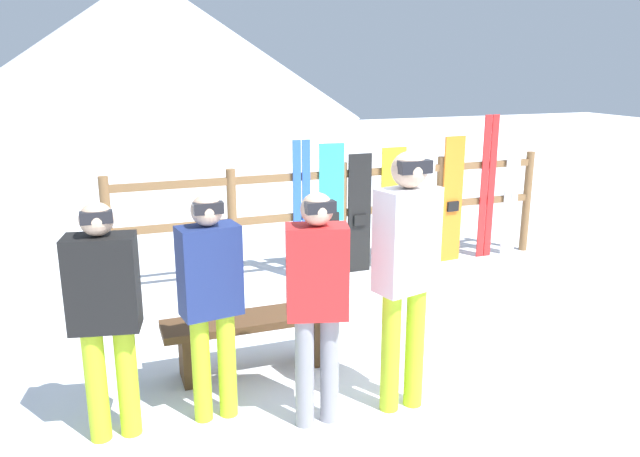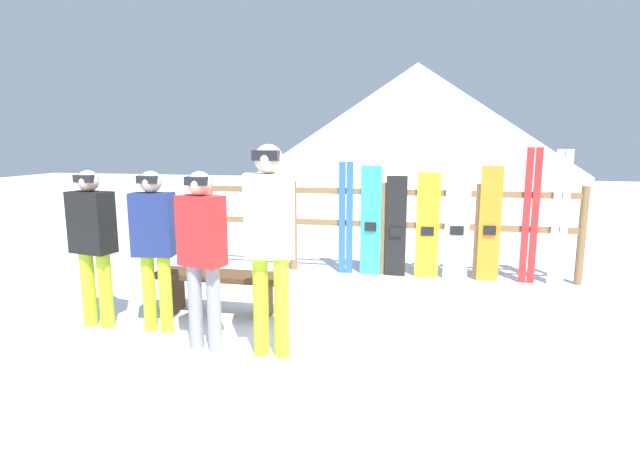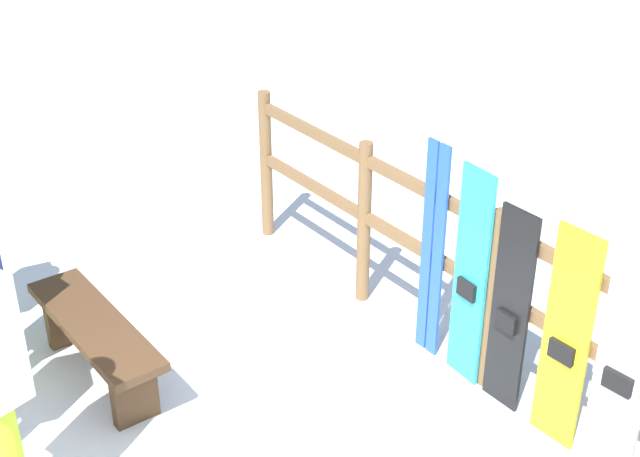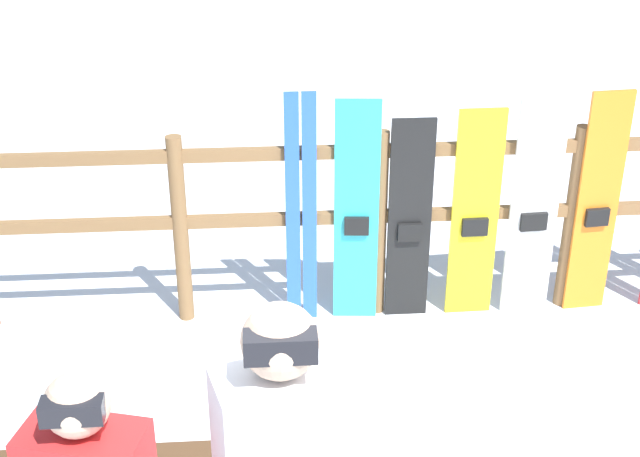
# 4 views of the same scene
# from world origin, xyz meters

# --- Properties ---
(ground_plane) EXTENTS (40.00, 40.00, 0.00)m
(ground_plane) POSITION_xyz_m (0.00, 0.00, 0.00)
(ground_plane) COLOR white
(mountain_backdrop) EXTENTS (18.00, 18.00, 6.00)m
(mountain_backdrop) POSITION_xyz_m (0.00, 24.10, 3.00)
(mountain_backdrop) COLOR silver
(mountain_backdrop) RESTS_ON ground
(fence) EXTENTS (5.17, 0.10, 1.28)m
(fence) POSITION_xyz_m (0.00, 2.10, 0.75)
(fence) COLOR brown
(fence) RESTS_ON ground
(bench) EXTENTS (1.37, 0.36, 0.46)m
(bench) POSITION_xyz_m (-1.56, 0.10, 0.34)
(bench) COLOR #4C331E
(bench) RESTS_ON ground
(person_white) EXTENTS (0.46, 0.33, 1.81)m
(person_white) POSITION_xyz_m (-0.71, -0.78, 1.07)
(person_white) COLOR #B7D826
(person_white) RESTS_ON ground
(person_navy) EXTENTS (0.41, 0.27, 1.56)m
(person_navy) POSITION_xyz_m (-1.96, -0.46, 0.91)
(person_navy) COLOR #B7D826
(person_navy) RESTS_ON ground
(person_red) EXTENTS (0.43, 0.31, 1.59)m
(person_red) POSITION_xyz_m (-1.33, -0.76, 0.93)
(person_red) COLOR gray
(person_red) RESTS_ON ground
(person_black) EXTENTS (0.46, 0.31, 1.56)m
(person_black) POSITION_xyz_m (-2.61, -0.46, 0.90)
(person_black) COLOR #B7D826
(person_black) RESTS_ON ground
(ski_pair_blue) EXTENTS (0.20, 0.02, 1.56)m
(ski_pair_blue) POSITION_xyz_m (-0.50, 2.04, 0.78)
(ski_pair_blue) COLOR blue
(ski_pair_blue) RESTS_ON ground
(snowboard_cyan) EXTENTS (0.28, 0.07, 1.50)m
(snowboard_cyan) POSITION_xyz_m (-0.15, 2.04, 0.75)
(snowboard_cyan) COLOR #2DBFCC
(snowboard_cyan) RESTS_ON ground
(snowboard_black_stripe) EXTENTS (0.28, 0.05, 1.38)m
(snowboard_black_stripe) POSITION_xyz_m (0.19, 2.04, 0.68)
(snowboard_black_stripe) COLOR black
(snowboard_black_stripe) RESTS_ON ground
(snowboard_yellow) EXTENTS (0.30, 0.06, 1.43)m
(snowboard_yellow) POSITION_xyz_m (0.61, 2.04, 0.71)
(snowboard_yellow) COLOR yellow
(snowboard_yellow) RESTS_ON ground
(snowboard_white) EXTENTS (0.32, 0.07, 1.48)m
(snowboard_white) POSITION_xyz_m (0.99, 2.04, 0.74)
(snowboard_white) COLOR white
(snowboard_white) RESTS_ON ground
(snowboard_orange) EXTENTS (0.28, 0.07, 1.52)m
(snowboard_orange) POSITION_xyz_m (1.40, 2.04, 0.76)
(snowboard_orange) COLOR orange
(snowboard_orange) RESTS_ON ground
(ski_pair_red) EXTENTS (0.19, 0.02, 1.76)m
(ski_pair_red) POSITION_xyz_m (1.89, 2.04, 0.88)
(ski_pair_red) COLOR red
(ski_pair_red) RESTS_ON ground
(ski_pair_white) EXTENTS (0.20, 0.02, 1.73)m
(ski_pair_white) POSITION_xyz_m (2.24, 2.04, 0.87)
(ski_pair_white) COLOR white
(ski_pair_white) RESTS_ON ground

